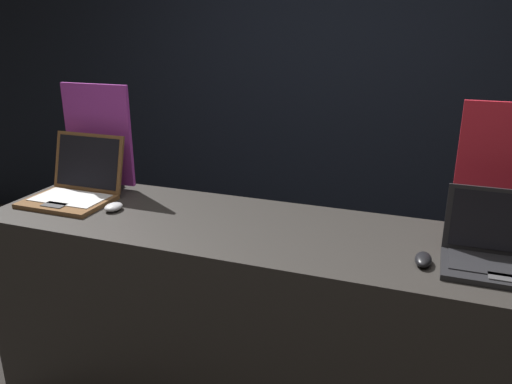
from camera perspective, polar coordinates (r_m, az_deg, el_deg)
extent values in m
cube|color=black|center=(3.55, 9.85, 13.85)|extent=(8.00, 0.05, 2.80)
cube|color=#282623|center=(2.25, 0.01, -14.63)|extent=(2.33, 0.65, 0.90)
cube|color=brown|center=(2.45, -20.76, -1.02)|extent=(0.38, 0.28, 0.02)
cube|color=#B7B7B7|center=(2.46, -20.49, -0.61)|extent=(0.33, 0.19, 0.00)
cube|color=#3F3F42|center=(2.39, -22.06, -1.38)|extent=(0.11, 0.06, 0.00)
cube|color=brown|center=(2.54, -18.60, 3.26)|extent=(0.38, 0.09, 0.27)
cube|color=black|center=(2.53, -18.70, 3.27)|extent=(0.34, 0.07, 0.23)
ellipsoid|color=#B2B2B7|center=(2.29, -15.97, -1.66)|extent=(0.07, 0.09, 0.03)
cube|color=black|center=(2.65, -17.05, 0.86)|extent=(0.20, 0.07, 0.02)
cube|color=purple|center=(2.58, -17.59, 6.30)|extent=(0.37, 0.02, 0.49)
cube|color=black|center=(1.86, 26.51, -8.14)|extent=(0.40, 0.23, 0.02)
cube|color=black|center=(1.87, 26.51, -7.58)|extent=(0.35, 0.16, 0.00)
cube|color=#3F3F42|center=(1.79, 26.77, -8.77)|extent=(0.11, 0.05, 0.00)
cube|color=black|center=(1.93, 26.71, -3.12)|extent=(0.40, 0.03, 0.23)
cube|color=black|center=(1.92, 26.73, -3.17)|extent=(0.36, 0.02, 0.21)
ellipsoid|color=black|center=(1.82, 18.57, -7.31)|extent=(0.06, 0.11, 0.04)
cube|color=black|center=(2.15, 25.74, -4.35)|extent=(0.20, 0.07, 0.02)
cube|color=red|center=(2.07, 26.75, 2.31)|extent=(0.35, 0.02, 0.50)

